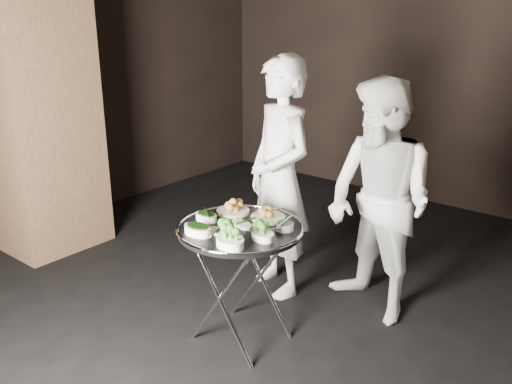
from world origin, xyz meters
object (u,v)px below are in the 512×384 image
Objects in this scene: waiter_left at (280,178)px; tray_stand at (241,279)px; waiter_right at (379,202)px; serving_tray at (240,229)px.

tray_stand is at bearing -48.29° from waiter_left.
tray_stand is at bearing -101.48° from waiter_right.
waiter_left is at bearing -149.83° from waiter_right.
waiter_left is 0.73m from waiter_right.
waiter_right reaches higher than serving_tray.
waiter_left is at bearing 107.59° from serving_tray.
waiter_right is (0.50, 0.82, 0.05)m from serving_tray.
serving_tray is at bearing 153.43° from tray_stand.
waiter_right is at bearing 34.46° from waiter_left.
tray_stand is 0.34m from serving_tray.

